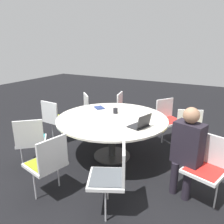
% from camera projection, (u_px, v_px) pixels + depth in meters
% --- Properties ---
extents(ground_plane, '(16.00, 16.00, 0.00)m').
position_uv_depth(ground_plane, '(112.00, 156.00, 3.93)').
color(ground_plane, black).
extents(conference_table, '(1.88, 1.88, 0.73)m').
position_uv_depth(conference_table, '(112.00, 123.00, 3.73)').
color(conference_table, '#333333').
rests_on(conference_table, ground_plane).
extents(chair_0, '(0.53, 0.55, 0.85)m').
position_uv_depth(chair_0, '(207.00, 164.00, 2.70)').
color(chair_0, silver).
rests_on(chair_0, ground_plane).
extents(chair_1, '(0.55, 0.57, 0.85)m').
position_uv_depth(chair_1, '(190.00, 131.00, 3.69)').
color(chair_1, silver).
rests_on(chair_1, ground_plane).
extents(chair_2, '(0.60, 0.59, 0.85)m').
position_uv_depth(chair_2, '(168.00, 117.00, 4.42)').
color(chair_2, silver).
rests_on(chair_2, ground_plane).
extents(chair_3, '(0.52, 0.51, 0.85)m').
position_uv_depth(chair_3, '(125.00, 108.00, 5.00)').
color(chair_3, silver).
rests_on(chair_3, ground_plane).
extents(chair_4, '(0.61, 0.61, 0.85)m').
position_uv_depth(chair_4, '(92.00, 109.00, 4.96)').
color(chair_4, silver).
rests_on(chair_4, ground_plane).
extents(chair_5, '(0.45, 0.47, 0.85)m').
position_uv_depth(chair_5, '(55.00, 117.00, 4.40)').
color(chair_5, silver).
rests_on(chair_5, ground_plane).
extents(chair_6, '(0.61, 0.61, 0.85)m').
position_uv_depth(chair_6, '(31.00, 139.00, 3.42)').
color(chair_6, silver).
rests_on(chair_6, ground_plane).
extents(chair_7, '(0.52, 0.50, 0.85)m').
position_uv_depth(chair_7, '(48.00, 161.00, 2.78)').
color(chair_7, silver).
rests_on(chair_7, ground_plane).
extents(chair_8, '(0.58, 0.57, 0.85)m').
position_uv_depth(chair_8, '(112.00, 174.00, 2.51)').
color(chair_8, silver).
rests_on(chair_8, ground_plane).
extents(person_0, '(0.33, 0.41, 1.20)m').
position_uv_depth(person_0, '(187.00, 146.00, 2.75)').
color(person_0, '#231E28').
rests_on(person_0, ground_plane).
extents(laptop, '(0.36, 0.32, 0.21)m').
position_uv_depth(laptop, '(141.00, 124.00, 3.26)').
color(laptop, '#232326').
rests_on(laptop, conference_table).
extents(spiral_notebook, '(0.25, 0.26, 0.02)m').
position_uv_depth(spiral_notebook, '(99.00, 108.00, 4.23)').
color(spiral_notebook, navy).
rests_on(spiral_notebook, conference_table).
extents(coffee_cup, '(0.08, 0.08, 0.10)m').
position_uv_depth(coffee_cup, '(115.00, 111.00, 3.91)').
color(coffee_cup, black).
rests_on(coffee_cup, conference_table).
extents(handbag, '(0.36, 0.16, 0.28)m').
position_uv_depth(handbag, '(151.00, 124.00, 5.08)').
color(handbag, '#661E56').
rests_on(handbag, ground_plane).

